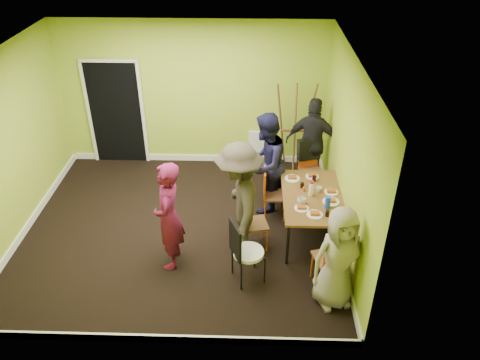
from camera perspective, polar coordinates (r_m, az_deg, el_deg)
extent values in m
plane|color=black|center=(7.70, -7.11, -5.87)|extent=(5.00, 5.00, 0.00)
cube|color=#A0C231|center=(8.95, -5.73, 10.27)|extent=(5.00, 0.04, 2.80)
cube|color=#A0C231|center=(5.12, -11.61, -8.99)|extent=(5.00, 0.04, 2.80)
cube|color=#A0C231|center=(7.75, -26.47, 3.24)|extent=(0.04, 4.50, 2.80)
cube|color=#A0C231|center=(6.98, 12.86, 2.93)|extent=(0.04, 4.50, 2.80)
cube|color=white|center=(6.38, -8.82, 14.35)|extent=(5.00, 4.50, 0.04)
cube|color=black|center=(9.38, -14.85, 7.86)|extent=(1.00, 0.05, 2.04)
cube|color=white|center=(9.27, 2.60, 4.40)|extent=(0.50, 0.04, 0.55)
cylinder|color=black|center=(6.81, 5.84, -7.86)|extent=(0.04, 0.04, 0.71)
cylinder|color=black|center=(6.91, 12.36, -7.85)|extent=(0.04, 0.04, 0.71)
cylinder|color=black|center=(7.91, 5.28, -1.42)|extent=(0.04, 0.04, 0.71)
cylinder|color=black|center=(8.00, 10.87, -1.50)|extent=(0.04, 0.04, 0.71)
cube|color=brown|center=(7.17, 8.80, -2.02)|extent=(0.90, 1.50, 0.04)
cylinder|color=#E85C15|center=(7.94, 3.06, -2.47)|extent=(0.02, 0.02, 0.41)
cylinder|color=#E85C15|center=(7.69, 3.09, -3.79)|extent=(0.02, 0.02, 0.41)
cylinder|color=#E85C15|center=(7.96, 5.31, -2.50)|extent=(0.02, 0.02, 0.41)
cylinder|color=#E85C15|center=(7.70, 5.42, -3.82)|extent=(0.02, 0.02, 0.41)
cube|color=brown|center=(7.70, 4.28, -1.88)|extent=(0.37, 0.37, 0.04)
cube|color=#E85C15|center=(7.56, 3.03, -0.30)|extent=(0.03, 0.35, 0.46)
cylinder|color=#E85C15|center=(7.27, 0.26, -6.09)|extent=(0.02, 0.02, 0.42)
cylinder|color=#E85C15|center=(7.03, 0.78, -7.66)|extent=(0.02, 0.02, 0.42)
cylinder|color=#E85C15|center=(7.33, 2.70, -5.79)|extent=(0.02, 0.02, 0.42)
cylinder|color=#E85C15|center=(7.09, 3.30, -7.33)|extent=(0.02, 0.02, 0.42)
cube|color=brown|center=(7.05, 1.79, -5.38)|extent=(0.45, 0.45, 0.04)
cube|color=#E85C15|center=(6.87, 0.38, -3.89)|extent=(0.11, 0.35, 0.47)
cylinder|color=#E85C15|center=(8.68, 9.17, 0.45)|extent=(0.02, 0.02, 0.43)
cylinder|color=#E85C15|center=(8.56, 7.21, 0.14)|extent=(0.02, 0.02, 0.43)
cylinder|color=#E85C15|center=(8.43, 10.05, -0.65)|extent=(0.02, 0.02, 0.43)
cylinder|color=#E85C15|center=(8.31, 8.04, -0.99)|extent=(0.02, 0.02, 0.43)
cube|color=brown|center=(8.38, 8.74, 0.98)|extent=(0.48, 0.48, 0.04)
cube|color=#E85C15|center=(8.39, 8.39, 3.09)|extent=(0.35, 0.14, 0.47)
cylinder|color=#E85C15|center=(6.50, 9.89, -12.12)|extent=(0.03, 0.03, 0.45)
cylinder|color=#E85C15|center=(6.63, 12.64, -11.50)|extent=(0.03, 0.03, 0.45)
cylinder|color=#E85C15|center=(6.72, 8.76, -10.20)|extent=(0.03, 0.03, 0.45)
cylinder|color=#E85C15|center=(6.84, 11.42, -9.64)|extent=(0.03, 0.03, 0.45)
cube|color=brown|center=(6.52, 10.88, -9.41)|extent=(0.49, 0.49, 0.04)
cube|color=#E85C15|center=(6.22, 11.83, -8.65)|extent=(0.37, 0.13, 0.50)
cylinder|color=black|center=(6.70, -0.94, -9.84)|extent=(0.03, 0.03, 0.46)
cylinder|color=black|center=(6.47, 0.17, -11.74)|extent=(0.03, 0.03, 0.46)
cylinder|color=black|center=(6.80, 1.82, -9.12)|extent=(0.03, 0.03, 0.46)
cylinder|color=black|center=(6.57, 3.03, -10.96)|extent=(0.03, 0.03, 0.46)
cylinder|color=white|center=(6.47, 1.04, -8.84)|extent=(0.43, 0.43, 0.05)
cube|color=black|center=(6.25, -0.59, -7.44)|extent=(0.18, 0.37, 0.51)
cylinder|color=brown|center=(8.84, 5.05, 6.51)|extent=(0.26, 0.43, 1.82)
cylinder|color=brown|center=(8.88, 8.09, 6.43)|extent=(0.26, 0.43, 1.82)
cylinder|color=brown|center=(8.62, 6.69, 5.70)|extent=(0.04, 0.41, 1.78)
cube|color=brown|center=(8.83, 6.57, 6.01)|extent=(0.49, 0.04, 0.04)
cylinder|color=white|center=(7.52, 6.38, 0.19)|extent=(0.25, 0.25, 0.01)
cylinder|color=white|center=(6.85, 7.52, -3.44)|extent=(0.21, 0.21, 0.01)
cylinder|color=white|center=(7.61, 8.80, 0.42)|extent=(0.21, 0.21, 0.01)
cylinder|color=white|center=(6.75, 9.10, -4.19)|extent=(0.23, 0.23, 0.01)
cylinder|color=white|center=(7.28, 11.06, -1.46)|extent=(0.21, 0.21, 0.01)
cylinder|color=white|center=(7.06, 11.02, -2.61)|extent=(0.25, 0.25, 0.01)
cylinder|color=white|center=(7.10, 8.67, -1.11)|extent=(0.07, 0.07, 0.22)
cylinder|color=blue|center=(6.88, 10.64, -2.70)|extent=(0.08, 0.08, 0.19)
cylinder|color=#E85C15|center=(7.22, 7.78, -1.12)|extent=(0.04, 0.04, 0.07)
cylinder|color=black|center=(7.30, 7.58, -0.63)|extent=(0.06, 0.06, 0.08)
cylinder|color=black|center=(7.49, 9.02, 0.18)|extent=(0.06, 0.06, 0.09)
cylinder|color=black|center=(6.74, 10.59, -4.02)|extent=(0.06, 0.06, 0.09)
imported|color=white|center=(6.93, 7.52, -2.54)|extent=(0.13, 0.13, 0.10)
imported|color=white|center=(7.24, 9.54, -1.13)|extent=(0.09, 0.09, 0.08)
imported|color=#5B0F30|center=(6.58, -8.68, -4.43)|extent=(0.42, 0.62, 1.66)
imported|color=#161534|center=(7.67, 3.11, 2.02)|extent=(0.90, 1.02, 1.74)
imported|color=#302920|center=(6.65, -0.09, -2.69)|extent=(0.78, 1.24, 1.83)
imported|color=black|center=(8.45, 8.89, 4.48)|extent=(1.06, 0.65, 1.68)
imported|color=gray|center=(6.09, 11.91, -9.36)|extent=(0.83, 0.67, 1.49)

